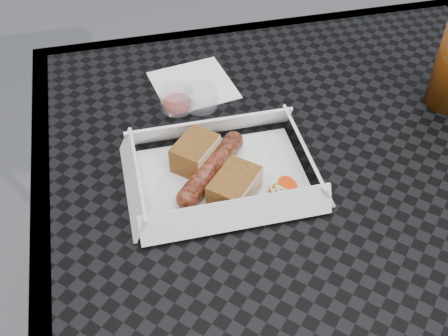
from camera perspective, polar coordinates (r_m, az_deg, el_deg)
name	(u,v)px	position (r m, az deg, el deg)	size (l,w,h in m)	color
patio_table	(326,209)	(0.83, 10.28, -4.14)	(0.80, 0.80, 0.74)	black
food_tray	(222,178)	(0.75, -0.17, -0.97)	(0.22, 0.15, 0.00)	white
bratwurst	(211,169)	(0.74, -1.29, -0.07)	(0.11, 0.12, 0.03)	maroon
bread_near	(195,153)	(0.76, -2.95, 1.52)	(0.06, 0.04, 0.04)	brown
bread_far	(234,187)	(0.71, 1.06, -1.92)	(0.07, 0.05, 0.04)	brown
veg_garnish	(282,194)	(0.73, 5.96, -2.63)	(0.03, 0.03, 0.00)	#F3380A
napkin	(193,85)	(0.91, -3.15, 8.41)	(0.12, 0.12, 0.00)	white
condiment_cup_sauce	(177,100)	(0.86, -4.83, 6.93)	(0.05, 0.05, 0.03)	maroon
condiment_cup_empty	(201,98)	(0.86, -2.35, 7.10)	(0.05, 0.05, 0.03)	silver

